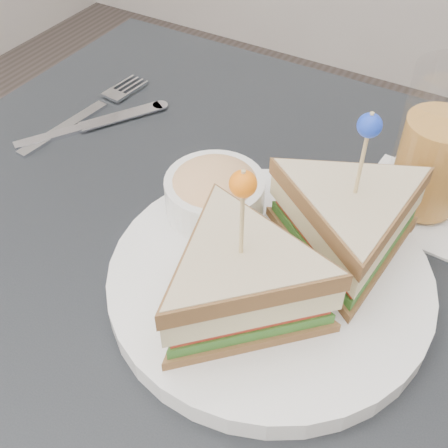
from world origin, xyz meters
TOP-DOWN VIEW (x-y plane):
  - table at (0.00, 0.00)m, footprint 0.80×0.80m
  - plate_meal at (0.07, 0.01)m, footprint 0.36×0.36m
  - cutlery_fork at (-0.27, 0.15)m, footprint 0.04×0.21m
  - cutlery_knife at (-0.25, 0.12)m, footprint 0.12×0.18m
  - drink_set at (0.15, 0.18)m, footprint 0.13×0.13m

SIDE VIEW (x-z plane):
  - table at x=0.00m, z-range 0.30..1.05m
  - cutlery_fork at x=-0.27m, z-range 0.75..0.76m
  - cutlery_knife at x=-0.25m, z-range 0.75..0.76m
  - plate_meal at x=0.07m, z-range 0.71..0.89m
  - drink_set at x=0.15m, z-range 0.74..0.90m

